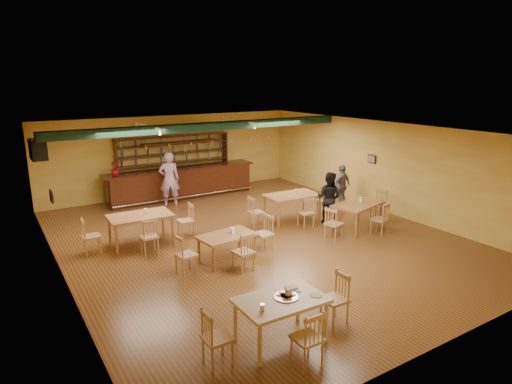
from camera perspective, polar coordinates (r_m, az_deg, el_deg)
floor at (r=12.42m, az=-0.06°, el=-5.97°), size 12.00×12.00×0.00m
ceiling_beam at (r=14.17m, az=-6.14°, el=8.44°), size 10.00×0.30×0.25m
track_rail_left at (r=14.04m, az=-13.92°, el=8.34°), size 0.05×2.50×0.05m
track_rail_right at (r=15.34m, az=-2.39°, el=9.24°), size 0.05×2.50×0.05m
ac_unit at (r=14.28m, az=-26.33°, el=4.97°), size 0.34×0.70×0.48m
picture_left at (r=11.25m, az=-25.00°, el=-0.49°), size 0.04×0.34×0.28m
picture_right at (r=15.44m, az=14.80°, el=4.16°), size 0.04×0.34×0.28m
bar_counter at (r=16.66m, az=-9.61°, el=1.18°), size 5.73×0.85×1.13m
back_bar_hutch at (r=17.11m, az=-10.51°, el=3.46°), size 4.43×0.40×2.28m
poinsettia at (r=15.76m, az=-17.86°, el=2.89°), size 0.33×0.33×0.47m
dining_table_a at (r=12.25m, az=-14.66°, el=-4.73°), size 1.68×1.05×0.82m
dining_table_b at (r=13.87m, az=4.68°, el=-2.00°), size 1.73×1.09×0.84m
dining_table_c at (r=10.82m, az=-3.75°, el=-7.25°), size 1.44×0.95×0.68m
dining_table_d at (r=13.38m, az=13.01°, el=-3.06°), size 1.76×1.30×0.79m
near_table at (r=7.73m, az=3.22°, el=-16.24°), size 1.49×0.97×0.79m
pizza_tray at (r=7.59m, az=3.93°, el=-13.40°), size 0.47×0.47×0.01m
parmesan_shaker at (r=7.16m, az=0.82°, el=-14.75°), size 0.08×0.08×0.11m
napkin_stack at (r=7.88m, az=4.60°, el=-12.25°), size 0.22×0.18×0.03m
pizza_server at (r=7.71m, az=4.68°, el=-12.88°), size 0.33×0.11×0.00m
side_plate at (r=7.71m, az=7.81°, el=-13.07°), size 0.22×0.22×0.01m
patron_bar at (r=15.54m, az=-11.18°, el=1.63°), size 0.79×0.62×1.92m
patron_right_a at (r=13.65m, az=9.42°, el=-0.73°), size 0.91×0.98×1.61m
patron_right_b at (r=15.48m, az=11.04°, el=0.79°), size 0.93×0.54×1.49m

